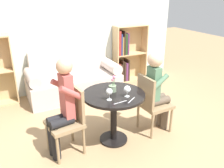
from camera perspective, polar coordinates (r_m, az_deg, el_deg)
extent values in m
plane|color=tan|center=(3.54, 0.37, -13.26)|extent=(16.00, 16.00, 0.00)
cube|color=silver|center=(4.99, -11.48, 13.61)|extent=(5.20, 0.05, 2.70)
cylinder|color=black|center=(3.18, 0.41, -2.60)|extent=(0.85, 0.85, 0.03)
cylinder|color=black|center=(3.34, 0.39, -8.13)|extent=(0.09, 0.09, 0.67)
cylinder|color=black|center=(3.53, 0.38, -13.06)|extent=(0.40, 0.40, 0.03)
cube|color=beige|center=(4.85, -8.92, -0.49)|extent=(1.81, 0.80, 0.42)
cube|color=beige|center=(4.99, -10.40, 5.66)|extent=(1.59, 0.16, 0.50)
cylinder|color=beige|center=(4.58, -18.64, 1.50)|extent=(0.22, 0.72, 0.22)
cylinder|color=beige|center=(5.02, -0.46, 4.46)|extent=(0.22, 0.72, 0.22)
cube|color=tan|center=(4.79, -22.64, 3.29)|extent=(0.02, 0.28, 1.29)
cube|color=tan|center=(5.64, 3.68, 7.61)|extent=(0.78, 0.02, 1.29)
cube|color=tan|center=(5.35, 0.85, 6.86)|extent=(0.02, 0.28, 1.29)
cube|color=tan|center=(5.73, 7.64, 7.69)|extent=(0.02, 0.28, 1.29)
cube|color=tan|center=(5.73, 4.18, 1.17)|extent=(0.74, 0.28, 0.02)
cube|color=tan|center=(5.53, 4.36, 7.30)|extent=(0.74, 0.28, 0.02)
cube|color=tan|center=(5.41, 4.56, 13.79)|extent=(0.74, 0.28, 0.02)
cube|color=maroon|center=(5.49, 1.34, 2.81)|extent=(0.05, 0.23, 0.43)
cube|color=#332319|center=(5.52, 1.86, 2.84)|extent=(0.04, 0.23, 0.42)
cube|color=#332319|center=(5.53, 2.25, 3.28)|extent=(0.03, 0.23, 0.50)
cube|color=#332319|center=(5.55, 2.65, 3.14)|extent=(0.04, 0.23, 0.45)
cube|color=#602D5B|center=(5.58, 3.12, 3.10)|extent=(0.05, 0.23, 0.43)
cube|color=#332319|center=(5.60, 3.57, 3.51)|extent=(0.03, 0.23, 0.50)
cube|color=maroon|center=(5.31, 1.41, 9.85)|extent=(0.05, 0.23, 0.54)
cube|color=navy|center=(5.33, 1.86, 9.53)|extent=(0.03, 0.23, 0.47)
cube|color=olive|center=(5.36, 2.19, 9.22)|extent=(0.03, 0.23, 0.41)
cube|color=#332319|center=(5.37, 2.60, 9.88)|extent=(0.03, 0.23, 0.52)
cube|color=#234723|center=(5.39, 2.99, 9.61)|extent=(0.04, 0.23, 0.47)
cube|color=#602D5B|center=(5.41, 3.44, 9.70)|extent=(0.03, 0.23, 0.48)
cylinder|color=#937A56|center=(3.36, -15.20, -12.14)|extent=(0.04, 0.04, 0.40)
cylinder|color=#937A56|center=(3.08, -12.86, -15.39)|extent=(0.04, 0.04, 0.40)
cylinder|color=#937A56|center=(3.46, -9.57, -10.52)|extent=(0.04, 0.04, 0.40)
cylinder|color=#937A56|center=(3.19, -6.77, -13.46)|extent=(0.04, 0.04, 0.40)
cube|color=#937A56|center=(3.15, -11.41, -9.45)|extent=(0.47, 0.47, 0.05)
cube|color=#937A56|center=(3.09, -8.52, -4.55)|extent=(0.09, 0.38, 0.45)
cylinder|color=#937A56|center=(3.72, 14.03, -8.47)|extent=(0.04, 0.04, 0.40)
cylinder|color=#937A56|center=(3.95, 10.57, -6.25)|extent=(0.04, 0.04, 0.40)
cylinder|color=#937A56|center=(3.51, 9.62, -10.03)|extent=(0.04, 0.04, 0.40)
cylinder|color=#937A56|center=(3.75, 6.27, -7.56)|extent=(0.04, 0.04, 0.40)
cube|color=#937A56|center=(3.62, 10.36, -4.95)|extent=(0.43, 0.43, 0.05)
cube|color=#937A56|center=(3.41, 8.14, -1.93)|extent=(0.05, 0.38, 0.45)
cylinder|color=black|center=(3.25, -14.13, -12.83)|extent=(0.11, 0.11, 0.45)
cylinder|color=black|center=(3.16, -13.40, -13.82)|extent=(0.11, 0.11, 0.45)
cylinder|color=black|center=(3.13, -12.71, -8.14)|extent=(0.31, 0.15, 0.11)
cylinder|color=black|center=(3.04, -11.92, -9.03)|extent=(0.31, 0.15, 0.11)
cube|color=#B2514C|center=(2.98, -10.84, -3.02)|extent=(0.14, 0.21, 0.59)
cylinder|color=#B2514C|center=(3.06, -12.00, -0.38)|extent=(0.29, 0.11, 0.23)
cylinder|color=#B2514C|center=(2.83, -9.88, -2.11)|extent=(0.29, 0.11, 0.23)
sphere|color=tan|center=(2.84, -11.41, 4.23)|extent=(0.20, 0.20, 0.20)
cylinder|color=brown|center=(3.77, 12.58, -7.40)|extent=(0.11, 0.11, 0.45)
cylinder|color=brown|center=(3.84, 11.51, -6.72)|extent=(0.11, 0.11, 0.45)
cylinder|color=brown|center=(3.58, 11.60, -4.03)|extent=(0.30, 0.12, 0.11)
cylinder|color=brown|center=(3.66, 10.50, -3.38)|extent=(0.30, 0.12, 0.11)
cube|color=#517A5B|center=(3.45, 9.95, -0.09)|extent=(0.13, 0.20, 0.52)
cylinder|color=#517A5B|center=(3.32, 11.46, 0.39)|extent=(0.29, 0.08, 0.23)
cylinder|color=#517A5B|center=(3.52, 8.68, 1.82)|extent=(0.29, 0.08, 0.23)
sphere|color=beige|center=(3.33, 10.36, 5.85)|extent=(0.22, 0.22, 0.22)
cylinder|color=white|center=(3.00, -0.66, -3.81)|extent=(0.06, 0.06, 0.00)
cylinder|color=white|center=(2.98, -0.66, -3.09)|extent=(0.01, 0.01, 0.08)
sphere|color=white|center=(2.95, -0.67, -1.80)|extent=(0.08, 0.08, 0.08)
sphere|color=#E58E75|center=(2.95, -0.67, -1.98)|extent=(0.06, 0.06, 0.06)
cylinder|color=white|center=(3.09, 3.64, -2.98)|extent=(0.06, 0.06, 0.00)
cylinder|color=white|center=(3.08, 3.65, -2.41)|extent=(0.01, 0.01, 0.06)
sphere|color=white|center=(3.05, 3.69, -1.24)|extent=(0.09, 0.09, 0.09)
sphere|color=#E58E75|center=(3.06, 3.68, -1.44)|extent=(0.07, 0.07, 0.07)
cylinder|color=gray|center=(3.22, 0.10, -1.07)|extent=(0.10, 0.10, 0.09)
cylinder|color=#4C7A42|center=(3.18, 0.39, 0.71)|extent=(0.01, 0.01, 0.13)
sphere|color=#D16684|center=(3.16, 0.39, 1.78)|extent=(0.04, 0.04, 0.04)
cylinder|color=#4C7A42|center=(3.17, 0.58, 0.54)|extent=(0.01, 0.01, 0.12)
sphere|color=#D16684|center=(3.15, 0.58, 1.57)|extent=(0.04, 0.04, 0.04)
cylinder|color=#4C7A42|center=(3.17, 0.12, 0.29)|extent=(0.01, 0.01, 0.09)
sphere|color=#D16684|center=(3.16, 0.12, 1.04)|extent=(0.04, 0.04, 0.04)
cube|color=silver|center=(3.00, 4.70, -3.87)|extent=(0.16, 0.12, 0.00)
cube|color=silver|center=(2.93, 2.00, -4.44)|extent=(0.19, 0.03, 0.00)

